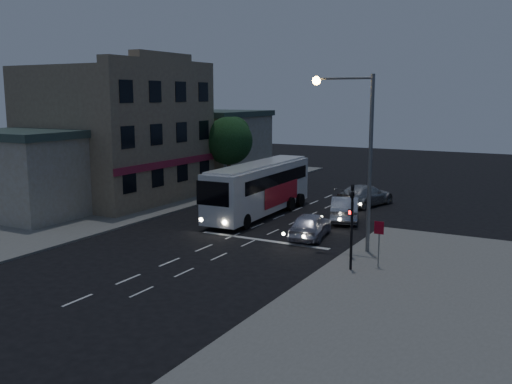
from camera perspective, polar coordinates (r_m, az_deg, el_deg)
The scene contains 16 objects.
ground at distance 31.58m, azimuth -4.22°, elevation -5.19°, with size 120.00×120.00×0.00m, color black.
sidewalk_near at distance 23.31m, azimuth 18.22°, elevation -10.98°, with size 12.00×24.00×0.12m, color slate.
sidewalk_far at distance 45.52m, azimuth -12.51°, elevation -0.71°, with size 12.00×50.00×0.12m, color slate.
road_markings at distance 33.71m, azimuth 0.69°, elevation -4.20°, with size 8.00×30.55×0.01m.
tour_bus at distance 38.53m, azimuth 0.34°, elevation 0.47°, with size 2.84×11.68×3.56m.
car_suv at distance 32.78m, azimuth 5.45°, elevation -3.31°, with size 1.76×4.37×1.49m, color silver.
car_sedan_a at distance 37.49m, azimuth 8.88°, elevation -1.66°, with size 1.68×4.83×1.59m, color #ABAFBB.
car_sedan_b at distance 42.83m, azimuth 10.85°, elevation -0.32°, with size 2.19×5.38×1.56m, color #B4B4B4.
traffic_signal_main at distance 28.44m, azimuth 9.56°, elevation -1.96°, with size 0.25×0.35×4.10m.
traffic_signal_side at distance 26.39m, azimuth 9.57°, elevation -2.86°, with size 0.18×0.15×4.10m.
regulatory_sign at distance 27.17m, azimuth 12.19°, elevation -4.37°, with size 0.45×0.12×2.20m.
streetlight at distance 29.39m, azimuth 10.19°, elevation 4.93°, with size 3.32×0.44×9.00m.
main_building at distance 45.54m, azimuth -13.65°, elevation 5.72°, with size 10.12×12.00×11.00m.
low_building_south at distance 40.33m, azimuth -22.25°, elevation 1.71°, with size 7.40×5.40×5.70m.
low_building_north at distance 54.86m, azimuth -4.74°, elevation 4.73°, with size 9.40×9.40×6.50m.
street_tree at distance 47.75m, azimuth -2.74°, elevation 5.35°, with size 4.00×4.00×6.20m.
Camera 1 is at (16.69, -25.57, 8.09)m, focal length 40.00 mm.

